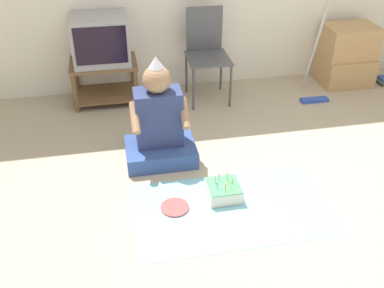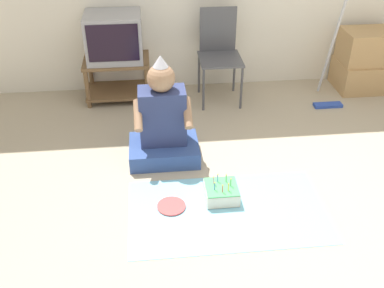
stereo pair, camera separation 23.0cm
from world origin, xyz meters
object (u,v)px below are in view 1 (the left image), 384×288
Objects in this scene: person_seated at (159,126)px; birthday_cake at (223,190)px; tv at (100,39)px; dust_mop at (316,69)px; folding_chair at (206,49)px; paper_plate at (175,207)px; cardboard_box_stack at (346,56)px.

birthday_cake is at bearing -56.78° from person_seated.
dust_mop is at bearing -9.32° from tv.
paper_plate is (-0.59, -1.69, -0.50)m from folding_chair.
person_seated is at bearing 91.45° from paper_plate.
tv is at bearing 170.68° from dust_mop.
birthday_cake is at bearing -97.82° from folding_chair.
paper_plate is at bearing -170.63° from birthday_cake.
tv is at bearing 179.19° from cardboard_box_stack.
dust_mop reaches higher than paper_plate.
dust_mop reaches higher than cardboard_box_stack.
dust_mop is at bearing 25.12° from person_seated.
cardboard_box_stack is 3.07× the size of paper_plate.
folding_chair is at bearing 59.67° from person_seated.
paper_plate is at bearing -88.55° from person_seated.
cardboard_box_stack is at bearing 26.71° from person_seated.
tv is 1.23m from person_seated.
folding_chair is 1.86m from paper_plate.
paper_plate is (0.02, -0.65, -0.29)m from person_seated.
cardboard_box_stack is 0.55× the size of dust_mop.
cardboard_box_stack is 2.44m from birthday_cake.
tv is 0.60× the size of person_seated.
dust_mop is 5.54× the size of paper_plate.
folding_chair reaches higher than tv.
dust_mop is at bearing 46.93° from birthday_cake.
person_seated is at bearing 123.22° from birthday_cake.
cardboard_box_stack is 2.66× the size of birthday_cake.
birthday_cake is (-0.22, -1.63, -0.45)m from folding_chair.
dust_mop reaches higher than folding_chair.
folding_chair is 1.22m from person_seated.
person_seated is 0.71m from paper_plate.
folding_chair reaches higher than birthday_cake.
dust_mop is at bearing 40.93° from paper_plate.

